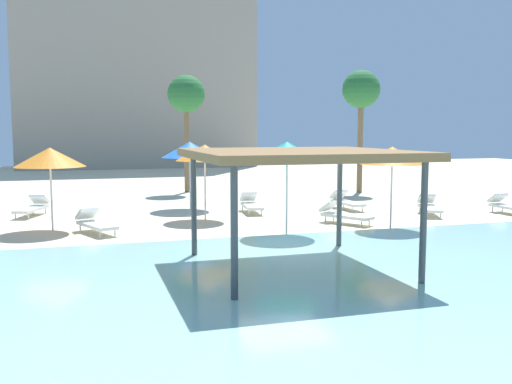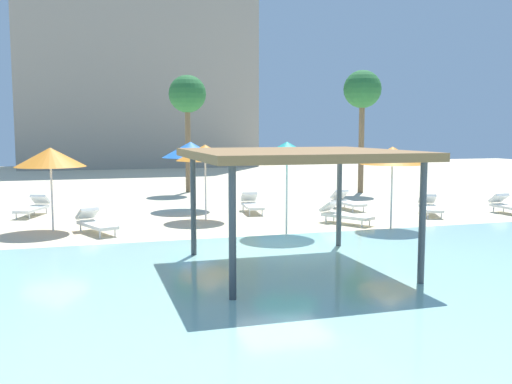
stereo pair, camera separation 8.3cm
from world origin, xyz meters
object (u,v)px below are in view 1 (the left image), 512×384
(beach_umbrella_orange_4, at_px, (205,153))
(lounge_chair_3, at_px, (251,204))
(shade_pavilion, at_px, (297,157))
(beach_umbrella_teal_0, at_px, (287,152))
(lounge_chair_6, at_px, (343,214))
(lounge_chair_1, at_px, (346,201))
(lounge_chair_5, at_px, (508,205))
(palm_tree_0, at_px, (186,97))
(palm_tree_1, at_px, (361,92))
(lounge_chair_2, at_px, (95,222))
(beach_umbrella_blue_1, at_px, (190,150))
(lounge_chair_0, at_px, (33,207))
(lounge_chair_4, at_px, (429,206))
(beach_umbrella_orange_2, at_px, (392,156))
(beach_umbrella_orange_3, at_px, (50,157))

(beach_umbrella_orange_4, relative_size, lounge_chair_3, 1.37)
(shade_pavilion, height_order, beach_umbrella_orange_4, shade_pavilion)
(beach_umbrella_teal_0, xyz_separation_m, lounge_chair_6, (2.60, 1.53, -2.20))
(lounge_chair_1, height_order, lounge_chair_3, same)
(beach_umbrella_teal_0, bearing_deg, beach_umbrella_orange_4, 114.61)
(lounge_chair_6, bearing_deg, lounge_chair_5, 61.09)
(palm_tree_0, bearing_deg, shade_pavilion, -91.59)
(lounge_chair_3, xyz_separation_m, palm_tree_1, (7.32, 5.23, 4.76))
(beach_umbrella_orange_4, bearing_deg, lounge_chair_3, 30.74)
(beach_umbrella_teal_0, height_order, lounge_chair_2, beach_umbrella_teal_0)
(lounge_chair_5, relative_size, palm_tree_1, 0.31)
(beach_umbrella_blue_1, distance_m, lounge_chair_2, 6.23)
(lounge_chair_0, height_order, lounge_chair_4, same)
(lounge_chair_3, bearing_deg, palm_tree_0, -166.47)
(shade_pavilion, height_order, beach_umbrella_orange_2, shade_pavilion)
(beach_umbrella_teal_0, bearing_deg, lounge_chair_2, 159.51)
(beach_umbrella_orange_2, distance_m, lounge_chair_1, 5.15)
(beach_umbrella_orange_2, relative_size, beach_umbrella_orange_3, 1.01)
(lounge_chair_3, xyz_separation_m, lounge_chair_6, (2.26, -3.45, 0.00))
(beach_umbrella_blue_1, relative_size, palm_tree_1, 0.44)
(lounge_chair_0, height_order, lounge_chair_6, same)
(beach_umbrella_orange_4, xyz_separation_m, lounge_chair_3, (2.06, 1.22, -2.05))
(lounge_chair_1, bearing_deg, lounge_chair_5, 55.85)
(lounge_chair_2, bearing_deg, beach_umbrella_orange_4, 90.74)
(lounge_chair_1, bearing_deg, lounge_chair_0, -103.37)
(beach_umbrella_orange_2, distance_m, lounge_chair_2, 9.58)
(beach_umbrella_orange_2, distance_m, lounge_chair_5, 6.59)
(shade_pavilion, relative_size, lounge_chair_3, 2.41)
(beach_umbrella_orange_3, height_order, lounge_chair_6, beach_umbrella_orange_3)
(beach_umbrella_orange_3, bearing_deg, shade_pavilion, -51.19)
(shade_pavilion, distance_m, palm_tree_1, 16.99)
(lounge_chair_3, bearing_deg, palm_tree_1, 131.22)
(lounge_chair_5, bearing_deg, palm_tree_0, -138.38)
(beach_umbrella_blue_1, relative_size, beach_umbrella_orange_2, 1.02)
(lounge_chair_6, height_order, palm_tree_0, palm_tree_0)
(lounge_chair_2, relative_size, palm_tree_1, 0.32)
(beach_umbrella_orange_4, bearing_deg, beach_umbrella_blue_1, 90.60)
(lounge_chair_3, distance_m, lounge_chair_6, 4.13)
(beach_umbrella_orange_3, relative_size, lounge_chair_1, 1.36)
(lounge_chair_4, bearing_deg, palm_tree_1, -165.25)
(shade_pavilion, relative_size, lounge_chair_4, 2.37)
(lounge_chair_4, bearing_deg, beach_umbrella_orange_2, -29.38)
(lounge_chair_0, bearing_deg, lounge_chair_5, 94.73)
(lounge_chair_3, height_order, lounge_chair_5, same)
(beach_umbrella_orange_3, bearing_deg, beach_umbrella_blue_1, 35.50)
(beach_umbrella_orange_3, height_order, beach_umbrella_orange_4, beach_umbrella_orange_4)
(lounge_chair_1, xyz_separation_m, lounge_chair_5, (5.36, -2.99, 0.00))
(beach_umbrella_orange_4, relative_size, palm_tree_0, 0.45)
(beach_umbrella_orange_4, bearing_deg, lounge_chair_4, -9.31)
(beach_umbrella_teal_0, bearing_deg, beach_umbrella_orange_2, 1.10)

